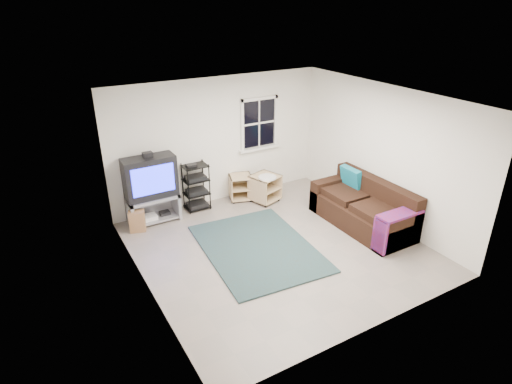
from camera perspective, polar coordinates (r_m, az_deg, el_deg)
room at (r=9.19m, az=0.41°, el=8.72°), size 4.60×4.62×4.60m
tv_unit at (r=8.29m, az=-13.87°, el=1.01°), size 0.97×0.48×1.42m
av_rack at (r=8.76m, az=-7.96°, el=0.32°), size 0.49×0.36×0.99m
side_table_left at (r=9.18m, az=-2.12°, el=0.80°), size 0.58×0.58×0.54m
side_table_right at (r=9.05m, az=1.05°, el=0.79°), size 0.66×0.66×0.61m
sofa at (r=8.36m, az=14.18°, el=-2.19°), size 0.93×2.09×0.95m
shag_rug at (r=7.51m, az=0.24°, el=-7.44°), size 1.97×2.57×0.03m
paper_bag at (r=8.25m, az=-15.56°, el=-3.76°), size 0.33×0.26×0.41m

